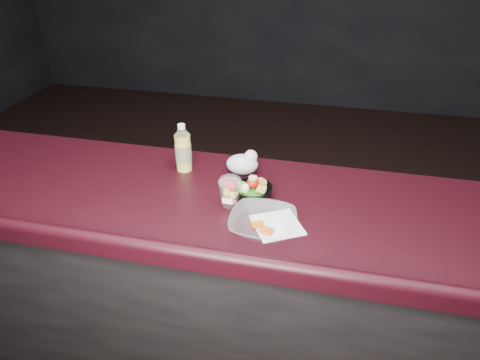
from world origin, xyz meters
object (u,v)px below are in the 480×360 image
lemonade_bottle (183,151)px  snack_bowl (253,191)px  fruit_cup (230,190)px  green_apple (241,189)px  takeout_bowl (263,223)px

lemonade_bottle → snack_bowl: size_ratio=1.39×
fruit_cup → green_apple: (0.03, 0.06, -0.03)m
snack_bowl → fruit_cup: bearing=-135.7°
green_apple → fruit_cup: bearing=-114.3°
fruit_cup → snack_bowl: (0.07, 0.07, -0.04)m
lemonade_bottle → snack_bowl: 0.37m
lemonade_bottle → fruit_cup: 0.34m
lemonade_bottle → takeout_bowl: bearing=-40.3°
lemonade_bottle → takeout_bowl: (0.41, -0.34, -0.06)m
green_apple → takeout_bowl: bearing=-58.3°
snack_bowl → lemonade_bottle: bearing=156.4°
fruit_cup → lemonade_bottle: bearing=140.0°
lemonade_bottle → green_apple: 0.33m
green_apple → snack_bowl: (0.04, 0.01, -0.00)m
green_apple → takeout_bowl: size_ratio=0.30×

